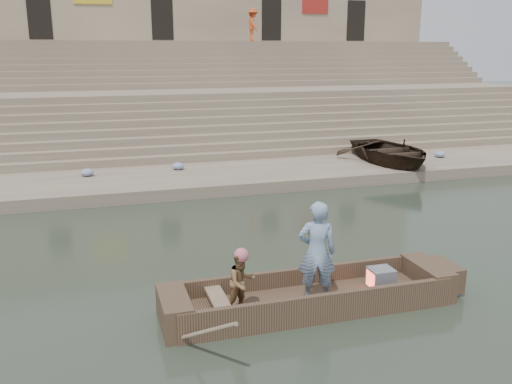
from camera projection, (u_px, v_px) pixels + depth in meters
name	position (u px, v px, depth m)	size (l,w,h in m)	color
ground	(385.00, 251.00, 13.29)	(120.00, 120.00, 0.00)	#262F23
lower_landing	(278.00, 174.00, 20.65)	(32.00, 4.00, 0.40)	gray
mid_landing	(229.00, 119.00, 27.29)	(32.00, 3.00, 2.80)	gray
upper_landing	(201.00, 85.00, 33.47)	(32.00, 3.00, 5.20)	gray
ghat_steps	(221.00, 107.00, 28.76)	(32.00, 11.00, 5.20)	gray
building_wall	(188.00, 36.00, 36.42)	(32.00, 5.07, 11.20)	tan
main_rowboat	(309.00, 303.00, 10.36)	(5.00, 1.30, 0.22)	brown
rowboat_trim	(320.00, 292.00, 10.36)	(6.04, 2.63, 1.81)	brown
standing_man	(317.00, 252.00, 9.95)	(0.70, 0.46, 1.92)	navy
rowing_man	(242.00, 282.00, 9.62)	(0.55, 0.43, 1.14)	#257033
television	(380.00, 278.00, 10.70)	(0.46, 0.42, 0.40)	slate
beached_rowboat	(391.00, 151.00, 21.52)	(3.25, 4.55, 0.94)	#2D2116
pedestrian	(253.00, 25.00, 33.08)	(1.24, 0.72, 1.93)	#BD461F
cloth_bundles	(288.00, 161.00, 21.29)	(14.47, 1.19, 0.26)	#3F5999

